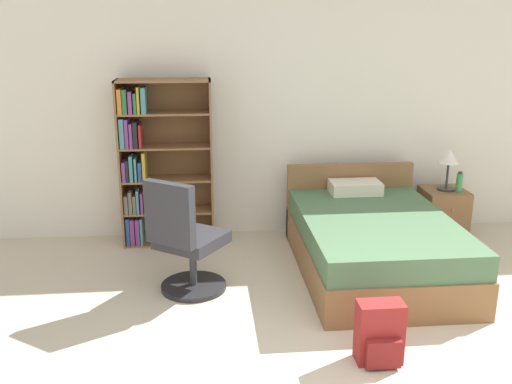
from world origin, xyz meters
The scene contains 8 objects.
wall_back centered at (0.00, 3.23, 1.30)m, with size 9.00×0.06×2.60m.
bookshelf centered at (-1.54, 2.97, 0.83)m, with size 0.91×0.32×1.65m.
bed centered at (0.45, 2.09, 0.28)m, with size 1.30×1.95×0.78m.
office_chair centered at (-1.21, 1.78, 0.44)m, with size 0.70×0.72×1.00m.
nightstand centered at (1.44, 2.88, 0.25)m, with size 0.43×0.45×0.50m.
table_lamp centered at (1.45, 2.87, 0.83)m, with size 0.20×0.20×0.44m.
water_bottle centered at (1.54, 2.77, 0.61)m, with size 0.06×0.06×0.22m.
backpack_red centered at (0.08, 0.65, 0.20)m, with size 0.30×0.22×0.43m.
Camera 1 is at (-1.04, -2.59, 2.17)m, focal length 40.00 mm.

